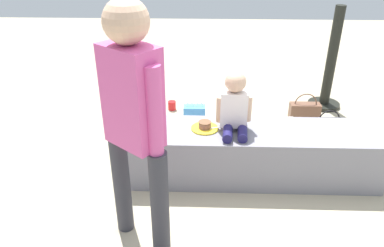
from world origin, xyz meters
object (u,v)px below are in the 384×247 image
child_seated (235,106)px  cake_box_white (282,130)px  party_cup_red (172,105)px  handbag_brown_canvas (305,111)px  water_bottle_far_side (148,121)px  cake_plate (205,127)px  adult_standing (133,113)px  water_bottle_near_gift (178,132)px  handbag_black_leather (327,130)px  gift_bag (195,119)px

child_seated → cake_box_white: child_seated is taller
party_cup_red → handbag_brown_canvas: size_ratio=0.31×
child_seated → water_bottle_far_side: child_seated is taller
cake_plate → water_bottle_far_side: cake_plate is taller
water_bottle_far_side → cake_box_white: 1.36m
adult_standing → cake_plate: size_ratio=7.03×
party_cup_red → cake_box_white: size_ratio=0.35×
cake_plate → water_bottle_near_gift: cake_plate is taller
water_bottle_near_gift → handbag_black_leather: size_ratio=0.59×
water_bottle_far_side → adult_standing: bearing=-83.5°
party_cup_red → handbag_black_leather: bearing=-23.8°
adult_standing → cake_box_white: 2.06m
child_seated → water_bottle_far_side: (-0.81, 0.77, -0.54)m
gift_bag → cake_plate: bearing=-82.0°
gift_bag → cake_box_white: gift_bag is taller
party_cup_red → handbag_brown_canvas: (1.45, -0.20, 0.05)m
water_bottle_near_gift → water_bottle_far_side: bearing=146.4°
cake_plate → handbag_brown_canvas: size_ratio=0.70×
cake_plate → party_cup_red: cake_plate is taller
gift_bag → handbag_black_leather: size_ratio=0.96×
handbag_black_leather → adult_standing: bearing=-139.8°
adult_standing → party_cup_red: bearing=89.2°
cake_plate → gift_bag: 0.80m
adult_standing → water_bottle_near_gift: size_ratio=7.80×
gift_bag → water_bottle_far_side: 0.48m
child_seated → handbag_brown_canvas: bearing=51.1°
adult_standing → handbag_brown_canvas: 2.50m
adult_standing → cake_plate: 1.01m
party_cup_red → gift_bag: bearing=-62.3°
child_seated → cake_plate: (-0.23, 0.01, -0.19)m
child_seated → party_cup_red: (-0.60, 1.26, -0.59)m
party_cup_red → water_bottle_near_gift: bearing=-80.5°
cake_plate → gift_bag: (-0.10, 0.73, -0.31)m
handbag_black_leather → handbag_brown_canvas: 0.49m
child_seated → water_bottle_near_gift: size_ratio=2.39×
handbag_black_leather → water_bottle_near_gift: bearing=-179.5°
cake_plate → handbag_black_leather: (1.18, 0.56, -0.32)m
party_cup_red → handbag_brown_canvas: handbag_brown_canvas is taller
child_seated → handbag_brown_canvas: child_seated is taller
cake_plate → gift_bag: cake_plate is taller
adult_standing → water_bottle_near_gift: 1.59m
water_bottle_far_side → party_cup_red: (0.21, 0.48, -0.05)m
water_bottle_far_side → party_cup_red: 0.53m
handbag_brown_canvas → gift_bag: bearing=-165.0°
cake_box_white → water_bottle_far_side: bearing=176.1°
adult_standing → cake_box_white: bearing=50.8°
child_seated → handbag_black_leather: (0.95, 0.57, -0.51)m
water_bottle_near_gift → gift_bag: bearing=48.8°
water_bottle_far_side → child_seated: bearing=-43.8°
party_cup_red → handbag_brown_canvas: 1.47m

